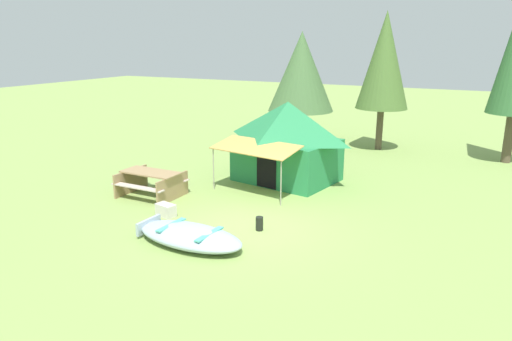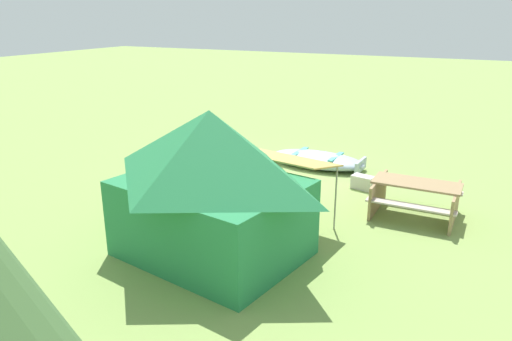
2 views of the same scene
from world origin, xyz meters
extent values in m
plane|color=#839F50|center=(0.00, 0.00, 0.00)|extent=(80.00, 80.00, 0.00)
ellipsoid|color=#9FB1BF|center=(-0.74, -1.70, 0.21)|extent=(2.88, 1.43, 0.42)
ellipsoid|color=#373E43|center=(-0.74, -1.70, 0.25)|extent=(2.65, 1.26, 0.15)
cube|color=#4CB0A7|center=(-0.18, -1.73, 0.38)|extent=(0.19, 0.99, 0.04)
cube|color=#4CB0A7|center=(-1.30, -1.68, 0.38)|extent=(0.19, 0.99, 0.04)
cube|color=#9FB1BF|center=(-2.04, -1.64, 0.23)|extent=(0.12, 0.83, 0.32)
cube|color=#268049|center=(-0.84, 4.27, 0.72)|extent=(3.48, 2.90, 1.45)
pyramid|color=#268049|center=(-0.84, 4.27, 2.09)|extent=(3.76, 3.13, 1.27)
cube|color=black|center=(-1.05, 3.07, 0.61)|extent=(0.75, 0.16, 1.16)
cube|color=tan|center=(-1.15, 2.49, 1.50)|extent=(2.97, 1.65, 0.26)
cylinder|color=gray|center=(0.06, 1.77, 0.69)|extent=(0.04, 0.04, 1.38)
cylinder|color=gray|center=(-2.52, 2.21, 0.69)|extent=(0.04, 0.04, 1.38)
cube|color=#9C7D55|center=(-3.89, 0.75, 0.77)|extent=(1.84, 0.82, 0.04)
cube|color=#C2AFA3|center=(-3.89, 0.13, 0.46)|extent=(1.84, 0.27, 0.04)
cube|color=#C2AFA3|center=(-3.88, 1.38, 0.46)|extent=(1.84, 0.27, 0.04)
cube|color=#9C7D55|center=(-4.71, 0.76, 0.37)|extent=(0.07, 1.51, 0.75)
cube|color=#9C7D55|center=(-3.07, 0.75, 0.37)|extent=(0.07, 1.51, 0.75)
cube|color=beige|center=(-2.42, -0.45, 0.17)|extent=(0.60, 0.43, 0.35)
cylinder|color=black|center=(0.34, -0.18, 0.18)|extent=(0.24, 0.24, 0.36)
camera|label=1|loc=(5.39, -10.23, 4.70)|focal=33.17mm
camera|label=2|loc=(-5.22, 11.22, 4.32)|focal=34.12mm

